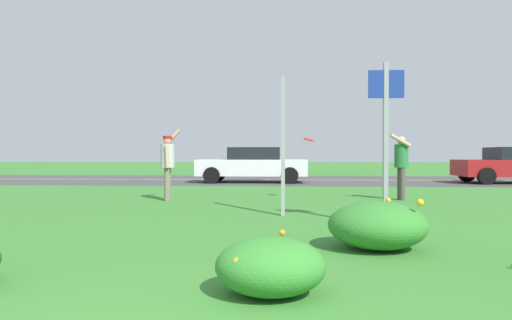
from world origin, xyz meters
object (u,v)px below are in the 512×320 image
Objects in this scene: person_catcher_green_shirt at (401,162)px; frisbee_red at (309,139)px; person_thrower_red_cap_gray_shirt at (168,161)px; car_white_center_left at (253,165)px; sign_post_near_path at (283,146)px; sign_post_by_roadside at (386,127)px.

frisbee_red is at bearing -179.83° from person_catcher_green_shirt.
car_white_center_left is (1.64, 7.34, -0.25)m from person_thrower_red_cap_gray_shirt.
person_catcher_green_shirt is 5.92× the size of frisbee_red.
sign_post_near_path is 1.99m from sign_post_by_roadside.
person_catcher_green_shirt is at bearing 4.57° from person_thrower_red_cap_gray_shirt.
sign_post_by_roadside is 4.38m from person_catcher_green_shirt.
car_white_center_left is (-1.21, 9.89, -0.56)m from sign_post_near_path.
person_catcher_green_shirt is (5.84, 0.47, -0.02)m from person_thrower_red_cap_gray_shirt.
sign_post_near_path is at bearing -41.69° from person_thrower_red_cap_gray_shirt.
person_thrower_red_cap_gray_shirt is 5.86m from person_catcher_green_shirt.
sign_post_near_path reaches higher than person_catcher_green_shirt.
person_thrower_red_cap_gray_shirt is (-2.85, 2.54, -0.31)m from sign_post_near_path.
car_white_center_left is at bearing 77.38° from person_thrower_red_cap_gray_shirt.
person_thrower_red_cap_gray_shirt is at bearing 140.87° from sign_post_by_roadside.
sign_post_by_roadside is at bearing -39.13° from person_thrower_red_cap_gray_shirt.
person_catcher_green_shirt is 2.39m from frisbee_red.
person_thrower_red_cap_gray_shirt is at bearing -172.56° from frisbee_red.
sign_post_by_roadside is (1.63, -1.10, 0.28)m from sign_post_near_path.
sign_post_near_path reaches higher than frisbee_red.
frisbee_red is at bearing -74.76° from car_white_center_left.
sign_post_near_path is 0.58× the size of car_white_center_left.
sign_post_by_roadside reaches higher than person_thrower_red_cap_gray_shirt.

